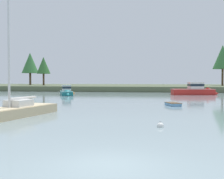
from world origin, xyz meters
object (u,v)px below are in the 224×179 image
cruiser_teal (67,93)px  cruiser_red (198,92)px  mooring_buoy_orange (74,93)px  mooring_buoy_white (160,126)px  sailboat_sand (15,113)px  dinghy_skyblue (173,105)px

cruiser_teal → cruiser_red: bearing=15.0°
mooring_buoy_orange → mooring_buoy_white: mooring_buoy_white is taller
cruiser_teal → mooring_buoy_white: bearing=-62.8°
sailboat_sand → cruiser_teal: bearing=102.1°
dinghy_skyblue → mooring_buoy_white: bearing=-93.9°
dinghy_skyblue → mooring_buoy_orange: dinghy_skyblue is taller
cruiser_teal → sailboat_sand: sailboat_sand is taller
cruiser_red → sailboat_sand: (-19.37, -42.62, -0.29)m
cruiser_teal → mooring_buoy_white: cruiser_teal is taller
sailboat_sand → mooring_buoy_white: sailboat_sand is taller
cruiser_red → mooring_buoy_white: (-6.91, -46.19, -0.50)m
cruiser_teal → dinghy_skyblue: bearing=-45.7°
cruiser_red → mooring_buoy_white: 46.71m
dinghy_skyblue → mooring_buoy_white: dinghy_skyblue is taller
cruiser_teal → cruiser_red: (26.96, 7.23, 0.12)m
cruiser_teal → cruiser_red: 27.91m
dinghy_skyblue → cruiser_teal: (-21.22, 21.71, 0.33)m
dinghy_skyblue → cruiser_teal: size_ratio=0.40×
dinghy_skyblue → cruiser_red: 29.51m
dinghy_skyblue → sailboat_sand: bearing=-134.9°
dinghy_skyblue → mooring_buoy_orange: 38.49m
mooring_buoy_orange → cruiser_teal: bearing=-80.7°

